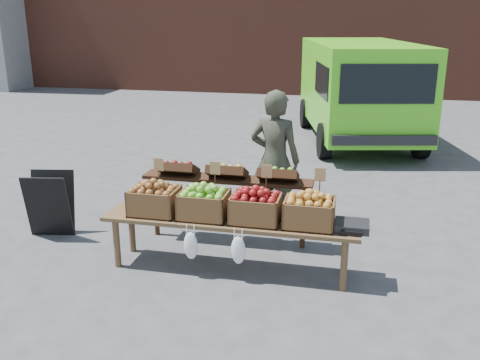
% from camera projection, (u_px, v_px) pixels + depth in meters
% --- Properties ---
extents(ground, '(80.00, 80.00, 0.00)m').
position_uv_depth(ground, '(171.00, 272.00, 5.67)').
color(ground, '#47474A').
extents(delivery_van, '(3.07, 4.95, 2.06)m').
position_uv_depth(delivery_van, '(359.00, 93.00, 11.20)').
color(delivery_van, '#53D61F').
rests_on(delivery_van, ground).
extents(vendor, '(0.70, 0.52, 1.76)m').
position_uv_depth(vendor, '(275.00, 160.00, 6.65)').
color(vendor, '#35372A').
rests_on(vendor, ground).
extents(chalkboard_sign, '(0.58, 0.39, 0.80)m').
position_uv_depth(chalkboard_sign, '(50.00, 204.00, 6.52)').
color(chalkboard_sign, black).
rests_on(chalkboard_sign, ground).
extents(back_table, '(2.10, 0.44, 1.04)m').
position_uv_depth(back_table, '(227.00, 200.00, 6.30)').
color(back_table, black).
rests_on(back_table, ground).
extents(display_bench, '(2.70, 0.56, 0.57)m').
position_uv_depth(display_bench, '(230.00, 245.00, 5.66)').
color(display_bench, brown).
rests_on(display_bench, ground).
extents(crate_golden_apples, '(0.50, 0.40, 0.28)m').
position_uv_depth(crate_golden_apples, '(155.00, 201.00, 5.70)').
color(crate_golden_apples, brown).
rests_on(crate_golden_apples, display_bench).
extents(crate_russet_pears, '(0.50, 0.40, 0.28)m').
position_uv_depth(crate_russet_pears, '(204.00, 205.00, 5.59)').
color(crate_russet_pears, '#4F9E2A').
rests_on(crate_russet_pears, display_bench).
extents(crate_red_apples, '(0.50, 0.40, 0.28)m').
position_uv_depth(crate_red_apples, '(256.00, 209.00, 5.48)').
color(crate_red_apples, maroon).
rests_on(crate_red_apples, display_bench).
extents(crate_green_apples, '(0.50, 0.40, 0.28)m').
position_uv_depth(crate_green_apples, '(309.00, 213.00, 5.36)').
color(crate_green_apples, '#A79B1B').
rests_on(crate_green_apples, display_bench).
extents(weighing_scale, '(0.34, 0.30, 0.08)m').
position_uv_depth(weighing_scale, '(352.00, 226.00, 5.30)').
color(weighing_scale, black).
rests_on(weighing_scale, display_bench).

